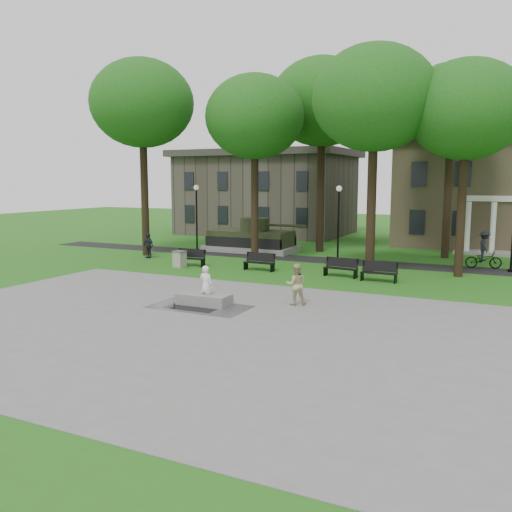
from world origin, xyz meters
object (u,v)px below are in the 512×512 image
(park_bench_0, at_px, (191,257))
(trash_bin, at_px, (180,259))
(skateboarder, at_px, (206,285))
(cyclist, at_px, (484,253))
(concrete_block, at_px, (204,299))
(friend_watching, at_px, (296,284))

(park_bench_0, relative_size, trash_bin, 1.90)
(skateboarder, bearing_deg, cyclist, -121.23)
(skateboarder, relative_size, cyclist, 0.74)
(concrete_block, distance_m, park_bench_0, 10.38)
(concrete_block, xyz_separation_m, skateboarder, (0.07, 0.05, 0.59))
(skateboarder, distance_m, park_bench_0, 10.38)
(concrete_block, xyz_separation_m, friend_watching, (3.39, 1.64, 0.62))
(cyclist, bearing_deg, friend_watching, 141.47)
(friend_watching, distance_m, trash_bin, 11.54)
(friend_watching, relative_size, cyclist, 0.78)
(concrete_block, bearing_deg, cyclist, 57.14)
(concrete_block, relative_size, trash_bin, 2.29)
(friend_watching, bearing_deg, trash_bin, -60.08)
(cyclist, xyz_separation_m, park_bench_0, (-15.76, -6.62, -0.37))
(concrete_block, relative_size, cyclist, 1.01)
(park_bench_0, height_order, trash_bin, park_bench_0)
(concrete_block, bearing_deg, park_bench_0, 125.50)
(skateboarder, bearing_deg, friend_watching, -152.87)
(concrete_block, distance_m, trash_bin, 10.06)
(trash_bin, bearing_deg, cyclist, 24.36)
(skateboarder, bearing_deg, concrete_block, 33.75)
(cyclist, relative_size, trash_bin, 2.28)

